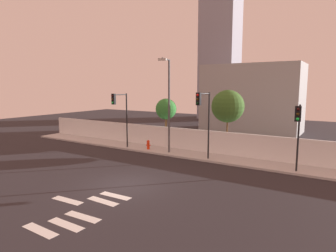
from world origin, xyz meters
TOP-DOWN VIEW (x-y plane):
  - ground_plane at (0.00, 0.00)m, footprint 80.00×80.00m
  - sidewalk at (0.00, 8.20)m, footprint 36.00×2.40m
  - perimeter_wall at (0.00, 9.49)m, footprint 36.00×0.18m
  - crosswalk_marking at (0.51, -3.67)m, footprint 3.85×4.74m
  - traffic_light_left at (7.86, 6.67)m, footprint 0.37×1.83m
  - traffic_light_center at (-6.29, 6.74)m, footprint 0.36×1.76m
  - traffic_light_right at (1.51, 6.88)m, footprint 0.49×1.52m
  - street_lamp_curbside at (-1.87, 7.50)m, footprint 0.93×2.07m
  - fire_hydrant at (-4.09, 7.80)m, footprint 0.44×0.26m
  - roadside_tree_leftmost at (-4.16, 10.75)m, footprint 1.95×1.95m
  - roadside_tree_midleft at (1.88, 10.75)m, footprint 2.70×2.70m
  - low_building_distant at (0.15, 23.49)m, footprint 11.40×6.00m
  - tower_on_skyline at (-9.04, 35.49)m, footprint 5.97×5.00m

SIDE VIEW (x-z plane):
  - ground_plane at x=0.00m, z-range 0.00..0.00m
  - crosswalk_marking at x=0.51m, z-range 0.00..0.01m
  - sidewalk at x=0.00m, z-range 0.00..0.15m
  - fire_hydrant at x=-4.09m, z-range 0.18..0.97m
  - perimeter_wall at x=0.00m, z-range 0.15..1.95m
  - traffic_light_left at x=7.86m, z-range 1.17..5.43m
  - roadside_tree_leftmost at x=-4.16m, z-range 1.19..5.59m
  - traffic_light_center at x=-6.29m, z-range 1.26..6.03m
  - traffic_light_right at x=1.51m, z-range 1.28..6.23m
  - roadside_tree_midleft at x=1.88m, z-range 1.27..6.52m
  - low_building_distant at x=0.15m, z-range 0.00..8.13m
  - street_lamp_curbside at x=-1.87m, z-range 0.80..8.28m
  - tower_on_skyline at x=-9.04m, z-range 0.00..24.45m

